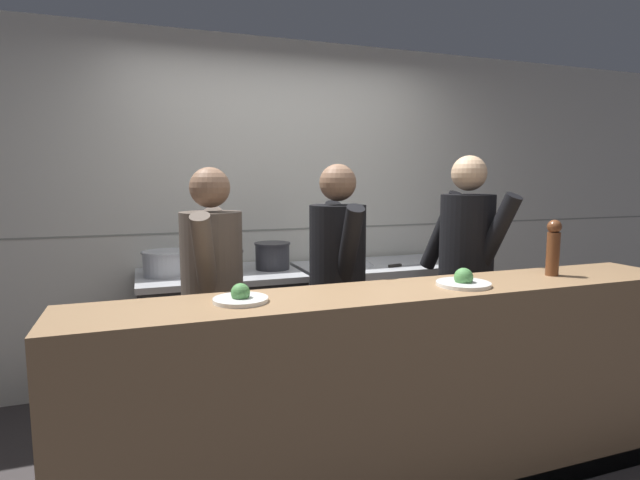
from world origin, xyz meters
TOP-DOWN VIEW (x-y plane):
  - ground_plane at (0.00, 0.00)m, footprint 14.00×14.00m
  - wall_back_tiled at (0.00, 1.57)m, footprint 8.00×0.06m
  - oven_range at (-0.57, 1.17)m, footprint 1.09×0.71m
  - prep_counter at (0.68, 1.17)m, footprint 1.28×0.65m
  - pass_counter at (0.11, -0.22)m, footprint 3.09×0.45m
  - stock_pot at (-0.91, 1.19)m, footprint 0.32×0.32m
  - sauce_pot at (-0.55, 1.18)m, footprint 0.30×0.30m
  - braising_pot at (-0.19, 1.17)m, footprint 0.26×0.26m
  - mixing_bowl_steel at (0.46, 1.16)m, footprint 0.26×0.26m
  - chefs_knife at (0.80, 1.03)m, footprint 0.38×0.10m
  - plated_dish_main at (-0.68, -0.20)m, footprint 0.23×0.23m
  - plated_dish_appetiser at (0.39, -0.25)m, footprint 0.26×0.26m
  - pepper_mill at (0.99, -0.20)m, footprint 0.07×0.07m
  - chef_head_cook at (-0.71, 0.42)m, footprint 0.41×0.70m
  - chef_sous at (0.02, 0.46)m, footprint 0.35×0.71m
  - chef_line at (0.91, 0.44)m, footprint 0.43×0.73m

SIDE VIEW (x-z plane):
  - ground_plane at x=0.00m, z-range 0.00..0.00m
  - prep_counter at x=0.68m, z-range 0.00..0.89m
  - oven_range at x=-0.57m, z-range 0.00..0.91m
  - pass_counter at x=0.11m, z-range 0.00..1.03m
  - chef_head_cook at x=-0.71m, z-range 0.09..1.70m
  - chefs_knife at x=0.80m, z-range 0.89..0.91m
  - chef_sous at x=0.02m, z-range 0.09..1.72m
  - chef_line at x=0.91m, z-range 0.10..1.79m
  - mixing_bowl_steel at x=0.46m, z-range 0.89..0.99m
  - sauce_pot at x=-0.55m, z-range 0.91..1.06m
  - stock_pot at x=-0.91m, z-range 0.91..1.08m
  - braising_pot at x=-0.19m, z-range 0.91..1.10m
  - plated_dish_main at x=-0.68m, z-range 1.01..1.09m
  - plated_dish_appetiser at x=0.39m, z-range 1.01..1.10m
  - pepper_mill at x=0.99m, z-range 1.04..1.34m
  - wall_back_tiled at x=0.00m, z-range 0.00..2.60m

